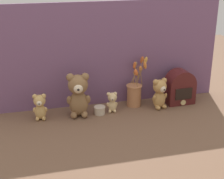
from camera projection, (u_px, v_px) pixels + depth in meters
name	position (u px, v px, depth m)	size (l,w,h in m)	color
ground_plane	(113.00, 112.00, 2.32)	(4.00, 4.00, 0.00)	brown
backdrop_wall	(107.00, 54.00, 2.34)	(1.62, 0.02, 0.72)	#704C70
teddy_bear_large	(78.00, 94.00, 2.22)	(0.16, 0.15, 0.29)	olive
teddy_bear_medium	(160.00, 93.00, 2.35)	(0.12, 0.11, 0.21)	tan
teddy_bear_small	(40.00, 106.00, 2.19)	(0.10, 0.09, 0.17)	tan
teddy_bear_tiny	(112.00, 102.00, 2.30)	(0.08, 0.07, 0.14)	#DBBC84
flower_vase	(135.00, 91.00, 2.39)	(0.16, 0.15, 0.35)	#AD7047
vintage_radio	(180.00, 88.00, 2.43)	(0.20, 0.13, 0.25)	#4C1919
decorative_tin_tall	(100.00, 110.00, 2.28)	(0.07, 0.07, 0.05)	beige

